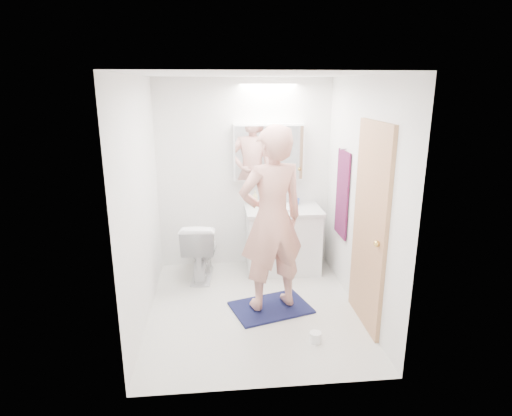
{
  "coord_description": "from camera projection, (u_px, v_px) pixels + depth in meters",
  "views": [
    {
      "loc": [
        -0.38,
        -4.06,
        2.31
      ],
      "look_at": [
        0.05,
        0.25,
        1.05
      ],
      "focal_mm": 29.82,
      "sensor_mm": 36.0,
      "label": 1
    }
  ],
  "objects": [
    {
      "name": "door_knob",
      "position": [
        377.0,
        244.0,
        3.78
      ],
      "size": [
        0.06,
        0.06,
        0.06
      ],
      "primitive_type": "sphere",
      "color": "gold",
      "rests_on": "door"
    },
    {
      "name": "vanity_cabinet",
      "position": [
        283.0,
        241.0,
        5.42
      ],
      "size": [
        0.9,
        0.55,
        0.78
      ],
      "primitive_type": "cube",
      "color": "white",
      "rests_on": "floor"
    },
    {
      "name": "wall_back",
      "position": [
        244.0,
        175.0,
        5.42
      ],
      "size": [
        2.5,
        0.0,
        2.5
      ],
      "primitive_type": "plane",
      "rotation": [
        1.57,
        0.0,
        0.0
      ],
      "color": "white",
      "rests_on": "floor"
    },
    {
      "name": "soap_bottle_a",
      "position": [
        255.0,
        199.0,
        5.38
      ],
      "size": [
        0.08,
        0.08,
        0.2
      ],
      "primitive_type": "imported",
      "rotation": [
        0.0,
        0.0,
        -0.02
      ],
      "color": "beige",
      "rests_on": "countertop"
    },
    {
      "name": "door",
      "position": [
        370.0,
        227.0,
        4.05
      ],
      "size": [
        0.04,
        0.8,
        2.0
      ],
      "primitive_type": "cube",
      "color": "tan",
      "rests_on": "wall_right"
    },
    {
      "name": "towel_hook",
      "position": [
        344.0,
        149.0,
        4.74
      ],
      "size": [
        0.07,
        0.02,
        0.02
      ],
      "primitive_type": "cylinder",
      "rotation": [
        0.0,
        1.57,
        0.0
      ],
      "color": "silver",
      "rests_on": "wall_right"
    },
    {
      "name": "faucet",
      "position": [
        281.0,
        198.0,
        5.49
      ],
      "size": [
        0.02,
        0.02,
        0.16
      ],
      "primitive_type": "cylinder",
      "color": "#BCBDC1",
      "rests_on": "countertop"
    },
    {
      "name": "wall_front",
      "position": [
        270.0,
        246.0,
        3.03
      ],
      "size": [
        2.5,
        0.0,
        2.5
      ],
      "primitive_type": "plane",
      "rotation": [
        -1.57,
        0.0,
        0.0
      ],
      "color": "white",
      "rests_on": "floor"
    },
    {
      "name": "person",
      "position": [
        272.0,
        220.0,
        4.28
      ],
      "size": [
        0.8,
        0.64,
        1.91
      ],
      "primitive_type": "imported",
      "rotation": [
        0.0,
        0.0,
        3.43
      ],
      "color": "tan",
      "rests_on": "bath_rug"
    },
    {
      "name": "countertop",
      "position": [
        284.0,
        210.0,
        5.31
      ],
      "size": [
        0.95,
        0.58,
        0.04
      ],
      "primitive_type": "cube",
      "color": "silver",
      "rests_on": "vanity_cabinet"
    },
    {
      "name": "bath_rug",
      "position": [
        271.0,
        307.0,
        4.56
      ],
      "size": [
        0.92,
        0.76,
        0.02
      ],
      "primitive_type": "cube",
      "rotation": [
        0.0,
        0.0,
        0.29
      ],
      "color": "#171644",
      "rests_on": "floor"
    },
    {
      "name": "wall_left",
      "position": [
        141.0,
        204.0,
        4.12
      ],
      "size": [
        0.0,
        2.5,
        2.5
      ],
      "primitive_type": "plane",
      "rotation": [
        1.57,
        0.0,
        1.57
      ],
      "color": "white",
      "rests_on": "floor"
    },
    {
      "name": "floor",
      "position": [
        254.0,
        308.0,
        4.56
      ],
      "size": [
        2.5,
        2.5,
        0.0
      ],
      "primitive_type": "plane",
      "color": "silver",
      "rests_on": "ground"
    },
    {
      "name": "wall_right",
      "position": [
        361.0,
        198.0,
        4.33
      ],
      "size": [
        0.0,
        2.5,
        2.5
      ],
      "primitive_type": "plane",
      "rotation": [
        1.57,
        0.0,
        -1.57
      ],
      "color": "white",
      "rests_on": "floor"
    },
    {
      "name": "soap_bottle_b",
      "position": [
        264.0,
        200.0,
        5.43
      ],
      "size": [
        0.08,
        0.08,
        0.15
      ],
      "primitive_type": "imported",
      "rotation": [
        0.0,
        0.0,
        -0.15
      ],
      "color": "#63AED4",
      "rests_on": "countertop"
    },
    {
      "name": "mirror_panel",
      "position": [
        269.0,
        153.0,
        5.22
      ],
      "size": [
        0.84,
        0.01,
        0.66
      ],
      "primitive_type": "cube",
      "color": "silver",
      "rests_on": "medicine_cabinet"
    },
    {
      "name": "toilet",
      "position": [
        201.0,
        249.0,
        5.22
      ],
      "size": [
        0.47,
        0.75,
        0.73
      ],
      "primitive_type": "imported",
      "rotation": [
        0.0,
        0.0,
        3.05
      ],
      "color": "white",
      "rests_on": "floor"
    },
    {
      "name": "toothbrush_cup",
      "position": [
        296.0,
        202.0,
        5.46
      ],
      "size": [
        0.1,
        0.1,
        0.08
      ],
      "primitive_type": "imported",
      "rotation": [
        0.0,
        0.0,
        0.13
      ],
      "color": "#4168C4",
      "rests_on": "countertop"
    },
    {
      "name": "ceiling",
      "position": [
        253.0,
        74.0,
        3.89
      ],
      "size": [
        2.5,
        2.5,
        0.0
      ],
      "primitive_type": "plane",
      "rotation": [
        3.14,
        0.0,
        0.0
      ],
      "color": "white",
      "rests_on": "floor"
    },
    {
      "name": "toilet_paper_roll",
      "position": [
        315.0,
        337.0,
        3.95
      ],
      "size": [
        0.11,
        0.11,
        0.1
      ],
      "primitive_type": "cylinder",
      "color": "white",
      "rests_on": "floor"
    },
    {
      "name": "towel",
      "position": [
        342.0,
        194.0,
        4.88
      ],
      "size": [
        0.02,
        0.42,
        1.0
      ],
      "primitive_type": "cube",
      "color": "#121239",
      "rests_on": "wall_right"
    },
    {
      "name": "medicine_cabinet",
      "position": [
        269.0,
        152.0,
        5.29
      ],
      "size": [
        0.88,
        0.14,
        0.7
      ],
      "primitive_type": "cube",
      "color": "white",
      "rests_on": "wall_back"
    },
    {
      "name": "sink_basin",
      "position": [
        283.0,
        207.0,
        5.32
      ],
      "size": [
        0.36,
        0.36,
        0.03
      ],
      "primitive_type": "cylinder",
      "color": "white",
      "rests_on": "countertop"
    }
  ]
}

